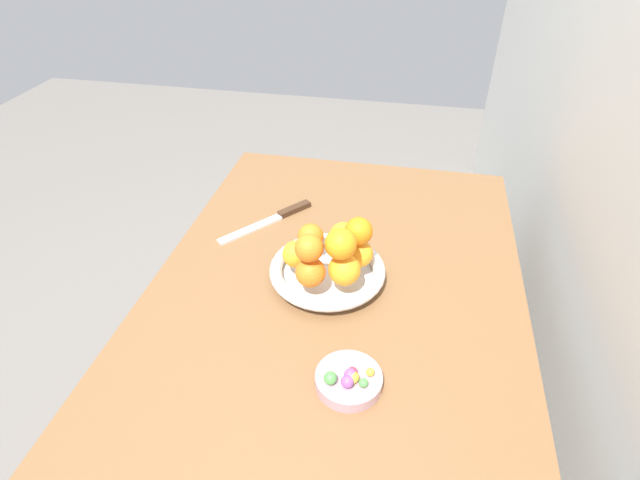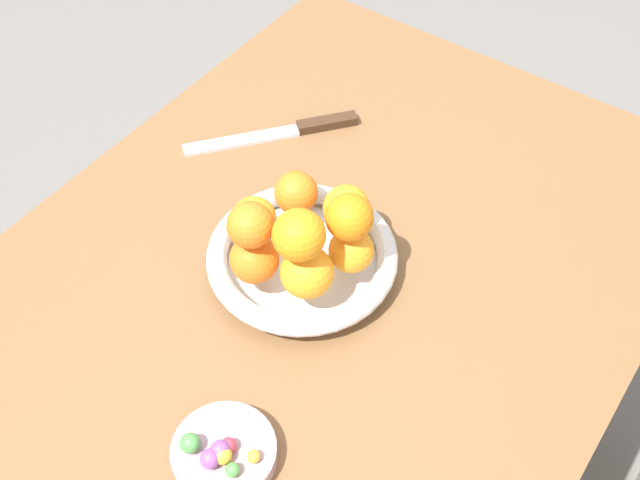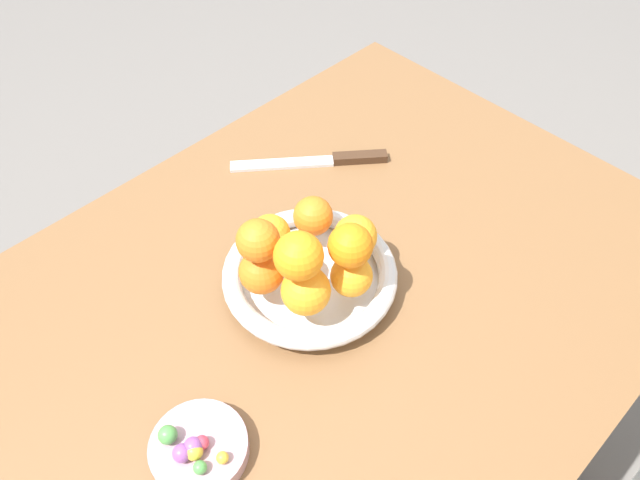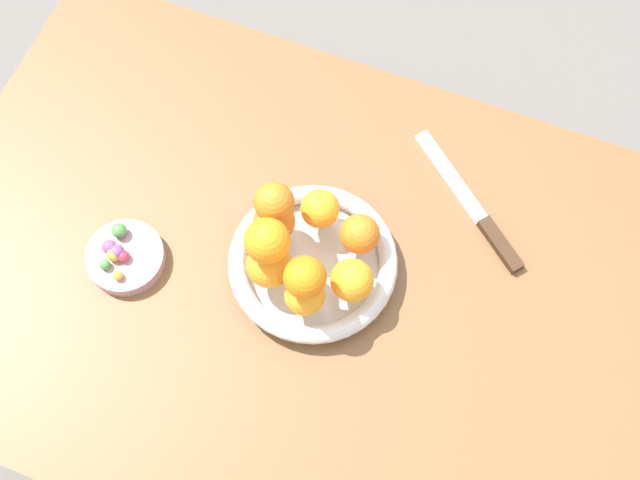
% 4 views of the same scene
% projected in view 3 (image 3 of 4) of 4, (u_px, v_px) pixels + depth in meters
% --- Properties ---
extents(dining_table, '(1.10, 0.76, 0.74)m').
position_uv_depth(dining_table, '(311.00, 337.00, 0.92)').
color(dining_table, brown).
rests_on(dining_table, ground_plane).
extents(fruit_bowl, '(0.24, 0.24, 0.04)m').
position_uv_depth(fruit_bowl, '(310.00, 276.00, 0.85)').
color(fruit_bowl, silver).
rests_on(fruit_bowl, dining_table).
extents(candy_dish, '(0.11, 0.11, 0.02)m').
position_uv_depth(candy_dish, '(199.00, 449.00, 0.70)').
color(candy_dish, '#B28C99').
rests_on(candy_dish, dining_table).
extents(orange_0, '(0.06, 0.06, 0.06)m').
position_uv_depth(orange_0, '(313.00, 216.00, 0.86)').
color(orange_0, orange).
rests_on(orange_0, fruit_bowl).
extents(orange_1, '(0.06, 0.06, 0.06)m').
position_uv_depth(orange_1, '(270.00, 234.00, 0.84)').
color(orange_1, orange).
rests_on(orange_1, fruit_bowl).
extents(orange_2, '(0.06, 0.06, 0.06)m').
position_uv_depth(orange_2, '(261.00, 272.00, 0.80)').
color(orange_2, orange).
rests_on(orange_2, fruit_bowl).
extents(orange_3, '(0.06, 0.06, 0.06)m').
position_uv_depth(orange_3, '(306.00, 291.00, 0.77)').
color(orange_3, orange).
rests_on(orange_3, fruit_bowl).
extents(orange_4, '(0.06, 0.06, 0.06)m').
position_uv_depth(orange_4, '(351.00, 276.00, 0.79)').
color(orange_4, orange).
rests_on(orange_4, fruit_bowl).
extents(orange_5, '(0.06, 0.06, 0.06)m').
position_uv_depth(orange_5, '(355.00, 236.00, 0.84)').
color(orange_5, orange).
rests_on(orange_5, fruit_bowl).
extents(orange_6, '(0.05, 0.05, 0.05)m').
position_uv_depth(orange_6, '(258.00, 241.00, 0.75)').
color(orange_6, orange).
rests_on(orange_6, orange_2).
extents(orange_7, '(0.06, 0.06, 0.06)m').
position_uv_depth(orange_7, '(350.00, 246.00, 0.75)').
color(orange_7, orange).
rests_on(orange_7, orange_4).
extents(orange_8, '(0.06, 0.06, 0.06)m').
position_uv_depth(orange_8, '(299.00, 256.00, 0.73)').
color(orange_8, orange).
rests_on(orange_8, orange_3).
extents(candy_ball_0, '(0.02, 0.02, 0.02)m').
position_uv_depth(candy_ball_0, '(202.00, 443.00, 0.69)').
color(candy_ball_0, '#C6384C').
rests_on(candy_ball_0, candy_dish).
extents(candy_ball_1, '(0.01, 0.01, 0.01)m').
position_uv_depth(candy_ball_1, '(222.00, 458.00, 0.68)').
color(candy_ball_1, gold).
rests_on(candy_ball_1, candy_dish).
extents(candy_ball_2, '(0.02, 0.02, 0.02)m').
position_uv_depth(candy_ball_2, '(182.00, 453.00, 0.68)').
color(candy_ball_2, '#8C4C99').
rests_on(candy_ball_2, candy_dish).
extents(candy_ball_3, '(0.02, 0.02, 0.02)m').
position_uv_depth(candy_ball_3, '(193.00, 447.00, 0.68)').
color(candy_ball_3, '#8C4C99').
rests_on(candy_ball_3, candy_dish).
extents(candy_ball_4, '(0.02, 0.02, 0.02)m').
position_uv_depth(candy_ball_4, '(194.00, 452.00, 0.68)').
color(candy_ball_4, gold).
rests_on(candy_ball_4, candy_dish).
extents(candy_ball_5, '(0.02, 0.02, 0.02)m').
position_uv_depth(candy_ball_5, '(168.00, 435.00, 0.69)').
color(candy_ball_5, '#4C9947').
rests_on(candy_ball_5, candy_dish).
extents(candy_ball_6, '(0.02, 0.02, 0.02)m').
position_uv_depth(candy_ball_6, '(200.00, 468.00, 0.67)').
color(candy_ball_6, '#4C9947').
rests_on(candy_ball_6, candy_dish).
extents(knife, '(0.21, 0.18, 0.01)m').
position_uv_depth(knife, '(323.00, 160.00, 1.03)').
color(knife, '#3F2819').
rests_on(knife, dining_table).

